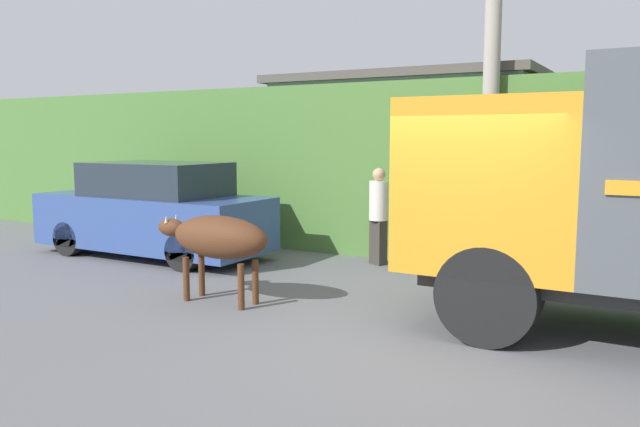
% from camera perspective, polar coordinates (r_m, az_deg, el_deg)
% --- Properties ---
extents(ground_plane, '(60.00, 60.00, 0.00)m').
position_cam_1_polar(ground_plane, '(7.55, 11.59, -10.63)').
color(ground_plane, slate).
extents(hillside_embankment, '(32.00, 5.42, 3.28)m').
position_cam_1_polar(hillside_embankment, '(13.47, 20.18, 3.90)').
color(hillside_embankment, '#4C7A38').
rests_on(hillside_embankment, ground_plane).
extents(building_backdrop, '(5.42, 2.70, 3.53)m').
position_cam_1_polar(building_backdrop, '(12.98, 7.67, 4.78)').
color(building_backdrop, '#99ADB7').
rests_on(building_backdrop, ground_plane).
extents(brown_cow, '(1.85, 0.59, 1.21)m').
position_cam_1_polar(brown_cow, '(8.64, -9.39, -2.24)').
color(brown_cow, '#512D19').
rests_on(brown_cow, ground_plane).
extents(parked_suv, '(4.65, 1.77, 1.79)m').
position_cam_1_polar(parked_suv, '(12.28, -15.02, 0.17)').
color(parked_suv, '#334C8C').
rests_on(parked_suv, ground_plane).
extents(pedestrian_on_hill, '(0.45, 0.45, 1.73)m').
position_cam_1_polar(pedestrian_on_hill, '(11.11, 5.37, 0.18)').
color(pedestrian_on_hill, '#38332D').
rests_on(pedestrian_on_hill, ground_plane).
extents(utility_pole, '(0.90, 0.27, 6.28)m').
position_cam_1_polar(utility_pole, '(10.79, 15.40, 11.90)').
color(utility_pole, '#9E998E').
rests_on(utility_pole, ground_plane).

